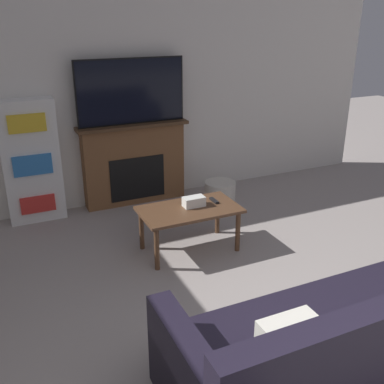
{
  "coord_description": "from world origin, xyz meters",
  "views": [
    {
      "loc": [
        -1.69,
        -0.97,
        2.31
      ],
      "look_at": [
        0.0,
        2.73,
        0.67
      ],
      "focal_mm": 42.0,
      "sensor_mm": 36.0,
      "label": 1
    }
  ],
  "objects_px": {
    "couch": "(346,345)",
    "fireplace": "(134,163)",
    "storage_basket": "(220,191)",
    "tv": "(131,92)",
    "coffee_table": "(189,214)",
    "bookshelf": "(31,162)"
  },
  "relations": [
    {
      "from": "coffee_table",
      "to": "bookshelf",
      "type": "distance_m",
      "value": 2.0
    },
    {
      "from": "fireplace",
      "to": "coffee_table",
      "type": "distance_m",
      "value": 1.49
    },
    {
      "from": "tv",
      "to": "coffee_table",
      "type": "relative_size",
      "value": 1.33
    },
    {
      "from": "storage_basket",
      "to": "fireplace",
      "type": "bearing_deg",
      "value": 156.46
    },
    {
      "from": "tv",
      "to": "storage_basket",
      "type": "relative_size",
      "value": 3.31
    },
    {
      "from": "fireplace",
      "to": "bookshelf",
      "type": "height_order",
      "value": "bookshelf"
    },
    {
      "from": "tv",
      "to": "fireplace",
      "type": "bearing_deg",
      "value": 90.0
    },
    {
      "from": "storage_basket",
      "to": "tv",
      "type": "bearing_deg",
      "value": 157.41
    },
    {
      "from": "coffee_table",
      "to": "storage_basket",
      "type": "xyz_separation_m",
      "value": [
        0.91,
        1.04,
        -0.28
      ]
    },
    {
      "from": "bookshelf",
      "to": "storage_basket",
      "type": "distance_m",
      "value": 2.36
    },
    {
      "from": "coffee_table",
      "to": "storage_basket",
      "type": "bearing_deg",
      "value": 48.81
    },
    {
      "from": "fireplace",
      "to": "coffee_table",
      "type": "height_order",
      "value": "fireplace"
    },
    {
      "from": "coffee_table",
      "to": "bookshelf",
      "type": "relative_size",
      "value": 0.7
    },
    {
      "from": "bookshelf",
      "to": "storage_basket",
      "type": "height_order",
      "value": "bookshelf"
    },
    {
      "from": "coffee_table",
      "to": "bookshelf",
      "type": "xyz_separation_m",
      "value": [
        -1.34,
        1.46,
        0.31
      ]
    },
    {
      "from": "tv",
      "to": "storage_basket",
      "type": "xyz_separation_m",
      "value": [
        1.01,
        -0.42,
        -1.3
      ]
    },
    {
      "from": "coffee_table",
      "to": "storage_basket",
      "type": "relative_size",
      "value": 2.49
    },
    {
      "from": "couch",
      "to": "fireplace",
      "type": "bearing_deg",
      "value": 94.92
    },
    {
      "from": "fireplace",
      "to": "coffee_table",
      "type": "xyz_separation_m",
      "value": [
        0.1,
        -1.48,
        -0.11
      ]
    },
    {
      "from": "couch",
      "to": "storage_basket",
      "type": "distance_m",
      "value": 3.17
    },
    {
      "from": "couch",
      "to": "bookshelf",
      "type": "height_order",
      "value": "bookshelf"
    },
    {
      "from": "coffee_table",
      "to": "tv",
      "type": "bearing_deg",
      "value": 94.1
    }
  ]
}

